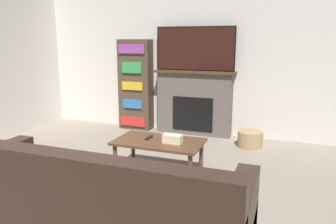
# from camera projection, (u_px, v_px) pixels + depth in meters

# --- Properties ---
(wall_back) EXTENTS (6.98, 0.06, 2.70)m
(wall_back) POSITION_uv_depth(u_px,v_px,m) (204.00, 55.00, 5.53)
(wall_back) COLOR silver
(wall_back) RESTS_ON ground_plane
(fireplace) EXTENTS (1.38, 0.28, 1.10)m
(fireplace) POSITION_uv_depth(u_px,v_px,m) (194.00, 102.00, 5.61)
(fireplace) COLOR #605651
(fireplace) RESTS_ON ground_plane
(tv) EXTENTS (1.33, 0.03, 0.72)m
(tv) POSITION_uv_depth(u_px,v_px,m) (195.00, 49.00, 5.40)
(tv) COLOR black
(tv) RESTS_ON fireplace
(couch) EXTENTS (2.25, 0.88, 0.93)m
(couch) POSITION_uv_depth(u_px,v_px,m) (93.00, 220.00, 2.41)
(couch) COLOR black
(couch) RESTS_ON ground_plane
(coffee_table) EXTENTS (1.05, 0.59, 0.43)m
(coffee_table) POSITION_uv_depth(u_px,v_px,m) (159.00, 145.00, 3.91)
(coffee_table) COLOR brown
(coffee_table) RESTS_ON ground_plane
(tissue_box) EXTENTS (0.22, 0.12, 0.10)m
(tissue_box) POSITION_uv_depth(u_px,v_px,m) (173.00, 139.00, 3.80)
(tissue_box) COLOR beige
(tissue_box) RESTS_ON coffee_table
(remote_control) EXTENTS (0.04, 0.15, 0.02)m
(remote_control) POSITION_uv_depth(u_px,v_px,m) (149.00, 138.00, 3.98)
(remote_control) COLOR black
(remote_control) RESTS_ON coffee_table
(bookshelf) EXTENTS (0.59, 0.29, 1.61)m
(bookshelf) POSITION_uv_depth(u_px,v_px,m) (136.00, 85.00, 5.91)
(bookshelf) COLOR #4C3D2D
(bookshelf) RESTS_ON ground_plane
(storage_basket) EXTENTS (0.38, 0.38, 0.25)m
(storage_basket) POSITION_uv_depth(u_px,v_px,m) (250.00, 139.00, 5.00)
(storage_basket) COLOR tan
(storage_basket) RESTS_ON ground_plane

